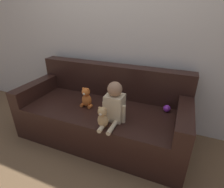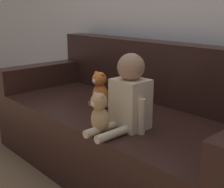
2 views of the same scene
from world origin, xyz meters
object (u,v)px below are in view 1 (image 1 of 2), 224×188
at_px(teddy_bear_brown, 103,117).
at_px(toy_ball, 167,108).
at_px(plush_toy_side, 86,98).
at_px(couch, 103,114).
at_px(person_baby, 114,104).

xyz_separation_m(teddy_bear_brown, toy_ball, (0.57, 0.56, -0.07)).
bearing_deg(plush_toy_side, couch, 36.81).
bearing_deg(toy_ball, couch, -170.69).
bearing_deg(plush_toy_side, toy_ball, 14.97).
height_order(couch, toy_ball, couch).
xyz_separation_m(plush_toy_side, toy_ball, (0.93, 0.25, -0.08)).
height_order(teddy_bear_brown, toy_ball, teddy_bear_brown).
distance_m(person_baby, teddy_bear_brown, 0.20).
distance_m(teddy_bear_brown, plush_toy_side, 0.48).
height_order(person_baby, toy_ball, person_baby).
distance_m(couch, toy_ball, 0.80).
xyz_separation_m(couch, person_baby, (0.25, -0.26, 0.33)).
distance_m(plush_toy_side, toy_ball, 0.97).
bearing_deg(person_baby, toy_ball, 37.12).
relative_size(teddy_bear_brown, toy_ball, 2.82).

